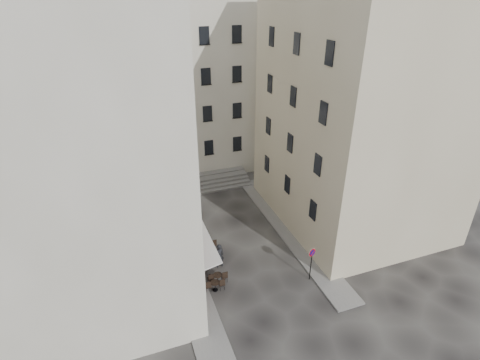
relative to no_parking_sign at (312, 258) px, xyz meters
name	(u,v)px	position (x,y,z in m)	size (l,w,h in m)	color
ground	(250,265)	(-3.30, 2.78, -1.85)	(90.00, 90.00, 0.00)	black
sidewalk_left	(177,245)	(-7.80, 6.78, -1.79)	(2.00, 22.00, 0.12)	slate
sidewalk_right	(288,229)	(1.20, 5.78, -1.79)	(2.00, 18.00, 0.12)	slate
building_left	(63,134)	(-13.80, 5.78, 8.46)	(12.20, 16.20, 20.60)	beige
building_right	(362,111)	(7.20, 6.28, 7.46)	(12.20, 14.20, 18.60)	#C5B693
building_back	(174,80)	(-4.30, 21.78, 7.46)	(18.20, 10.20, 18.60)	beige
cafe_storefront	(186,249)	(-7.62, 3.78, 0.03)	(1.74, 7.30, 3.50)	#42090E
stone_steps	(204,183)	(-3.30, 15.35, -1.45)	(9.00, 3.15, 0.80)	#605D5B
bollard_near	(210,279)	(-6.55, 1.78, -1.32)	(0.12, 0.12, 0.98)	black
bollard_mid	(197,248)	(-6.55, 5.28, -1.32)	(0.12, 0.12, 0.98)	black
bollard_far	(187,223)	(-6.55, 8.78, -1.32)	(0.12, 0.12, 0.98)	black
no_parking_sign	(312,258)	(0.00, 0.00, 0.00)	(0.58, 0.20, 2.60)	black
bistro_table_a	(215,285)	(-6.38, 1.21, -1.38)	(1.28, 0.60, 0.90)	black
bistro_table_b	(217,277)	(-6.02, 1.82, -1.37)	(1.31, 0.61, 0.92)	black
bistro_table_c	(199,263)	(-6.83, 3.69, -1.39)	(1.27, 0.59, 0.89)	black
bistro_table_d	(208,245)	(-5.71, 5.44, -1.37)	(1.32, 0.62, 0.93)	black
bistro_table_e	(188,238)	(-6.90, 6.85, -1.36)	(1.36, 0.64, 0.96)	black
pedestrian	(219,256)	(-5.42, 3.39, -0.88)	(0.71, 0.46, 1.94)	black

